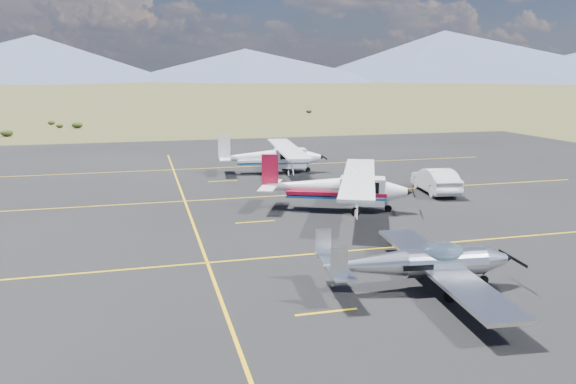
{
  "coord_description": "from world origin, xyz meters",
  "views": [
    {
      "loc": [
        -8.2,
        -18.71,
        7.18
      ],
      "look_at": [
        -1.55,
        6.69,
        1.6
      ],
      "focal_mm": 35.0,
      "sensor_mm": 36.0,
      "label": 1
    }
  ],
  "objects_px": {
    "aircraft_plain": "(272,156)",
    "aircraft_low_wing": "(422,263)",
    "aircraft_cessna": "(337,187)",
    "sedan": "(436,180)"
  },
  "relations": [
    {
      "from": "aircraft_plain",
      "to": "aircraft_low_wing",
      "type": "bearing_deg",
      "value": -84.59
    },
    {
      "from": "aircraft_low_wing",
      "to": "aircraft_cessna",
      "type": "relative_size",
      "value": 0.8
    },
    {
      "from": "aircraft_cessna",
      "to": "aircraft_plain",
      "type": "height_order",
      "value": "aircraft_cessna"
    },
    {
      "from": "aircraft_cessna",
      "to": "sedan",
      "type": "relative_size",
      "value": 2.43
    },
    {
      "from": "aircraft_cessna",
      "to": "aircraft_plain",
      "type": "distance_m",
      "value": 12.01
    },
    {
      "from": "aircraft_cessna",
      "to": "aircraft_plain",
      "type": "relative_size",
      "value": 1.0
    },
    {
      "from": "sedan",
      "to": "aircraft_plain",
      "type": "bearing_deg",
      "value": -40.46
    },
    {
      "from": "aircraft_cessna",
      "to": "sedan",
      "type": "bearing_deg",
      "value": 43.55
    },
    {
      "from": "aircraft_plain",
      "to": "sedan",
      "type": "distance_m",
      "value": 12.27
    },
    {
      "from": "aircraft_cessna",
      "to": "sedan",
      "type": "xyz_separation_m",
      "value": [
        7.4,
        2.78,
        -0.53
      ]
    }
  ]
}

